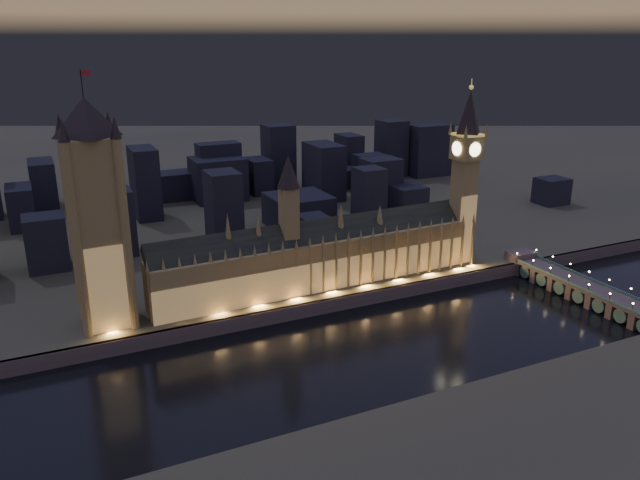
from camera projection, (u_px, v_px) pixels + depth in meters
name	position (u px, v px, depth m)	size (l,w,h in m)	color
ground_plane	(358.00, 345.00, 310.16)	(2000.00, 2000.00, 0.00)	black
north_bank	(153.00, 159.00, 755.50)	(2000.00, 960.00, 8.00)	#3F3E33
embankment_wall	(323.00, 307.00, 344.12)	(2000.00, 2.50, 8.00)	#494042
palace_of_westminster	(321.00, 255.00, 358.39)	(202.00, 27.49, 78.00)	#9E8345
victoria_tower	(96.00, 205.00, 296.94)	(31.68, 31.68, 124.12)	#9E8345
elizabeth_tower	(466.00, 163.00, 384.67)	(18.00, 18.00, 114.22)	#9E8345
westminster_bridge	(578.00, 288.00, 363.83)	(16.93, 113.00, 15.90)	#494042
city_backdrop	(243.00, 181.00, 520.08)	(477.62, 215.63, 84.73)	black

